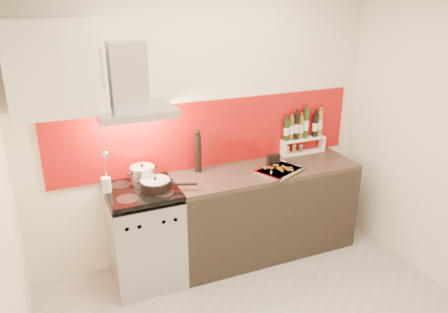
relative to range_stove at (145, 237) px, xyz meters
name	(u,v)px	position (x,y,z in m)	size (l,w,h in m)	color
back_wall	(205,126)	(0.70, 0.30, 0.86)	(3.40, 0.02, 2.60)	silver
backsplash	(211,134)	(0.75, 0.29, 0.78)	(3.00, 0.02, 0.64)	maroon
range_stove	(145,237)	(0.00, 0.00, 0.00)	(0.60, 0.60, 0.91)	#B7B7BA
counter	(264,210)	(1.20, 0.00, 0.01)	(1.80, 0.60, 0.90)	black
range_hood	(131,89)	(0.00, 0.14, 1.30)	(0.62, 0.50, 0.61)	#B7B7BA
upper_cabinet	(55,68)	(-0.55, 0.13, 1.51)	(0.70, 0.35, 0.72)	silver
stock_pot	(143,175)	(0.04, 0.11, 0.55)	(0.21, 0.21, 0.18)	#B7B7BA
saute_pan	(156,184)	(0.12, -0.06, 0.51)	(0.46, 0.27, 0.11)	black
utensil_jar	(106,180)	(-0.28, 0.05, 0.58)	(0.08, 0.12, 0.39)	silver
pepper_mill	(198,152)	(0.58, 0.19, 0.66)	(0.06, 0.06, 0.41)	black
step_shelf	(302,133)	(1.75, 0.24, 0.67)	(0.49, 0.13, 0.46)	white
caddy_box	(273,159)	(1.31, 0.06, 0.52)	(0.12, 0.05, 0.10)	black
baking_tray	(279,170)	(1.28, -0.11, 0.47)	(0.52, 0.47, 0.03)	silver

